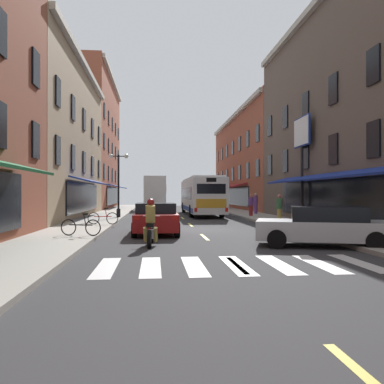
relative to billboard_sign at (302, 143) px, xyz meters
name	(u,v)px	position (x,y,z in m)	size (l,w,h in m)	color
ground_plane	(196,230)	(-7.05, -3.63, -5.03)	(34.80, 80.00, 0.10)	#333335
lane_centre_dashes	(196,230)	(-7.05, -3.88, -4.97)	(0.14, 73.90, 0.01)	#DBCC4C
crosswalk_near	(237,265)	(-7.05, -13.63, -4.97)	(7.10, 2.80, 0.01)	silver
sidewalk_left	(78,229)	(-12.95, -3.63, -4.91)	(3.00, 80.00, 0.14)	#A39E93
sidewalk_right	(307,227)	(-1.15, -3.63, -4.91)	(3.00, 80.00, 0.14)	#A39E93
billboard_sign	(302,143)	(0.00, 0.00, 0.00)	(0.40, 2.47, 6.49)	black
transit_bus	(201,196)	(-5.17, 9.93, -3.31)	(2.65, 12.40, 3.17)	white
box_truck	(155,193)	(-9.12, 21.65, -3.04)	(2.52, 7.28, 3.76)	white
sedan_near	(156,218)	(-9.10, -5.47, -4.25)	(2.02, 4.71, 1.42)	maroon
sedan_mid	(157,202)	(-8.85, 31.61, -4.25)	(1.99, 4.67, 1.42)	maroon
sedan_far	(324,226)	(-3.31, -10.48, -4.27)	(4.83, 3.20, 1.39)	silver
motorcycle_rider	(151,225)	(-9.29, -9.61, -4.27)	(0.62, 2.07, 1.66)	black
bicycle_near	(81,227)	(-12.12, -7.39, -4.48)	(1.67, 0.58, 0.91)	black
bicycle_mid	(103,218)	(-12.00, -1.53, -4.48)	(1.70, 0.48, 0.91)	black
pedestrian_near	(256,203)	(-0.57, 9.05, -3.90)	(0.36, 0.50, 1.76)	#66387F
pedestrian_mid	(251,205)	(-1.77, 5.87, -3.99)	(0.36, 0.36, 1.65)	maroon
pedestrian_far	(279,208)	(-1.82, -1.12, -3.99)	(0.36, 0.36, 1.66)	#B29947
street_lamp_twin	(119,182)	(-11.75, 5.12, -2.28)	(1.42, 0.32, 4.58)	black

